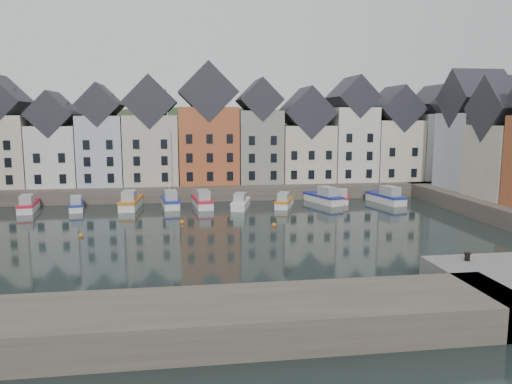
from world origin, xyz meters
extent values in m
plane|color=black|center=(0.00, 0.00, 0.00)|extent=(260.00, 260.00, 0.00)
cube|color=#494238|center=(0.00, 30.00, 1.00)|extent=(90.00, 16.00, 2.00)
cube|color=#494238|center=(-10.00, -22.00, 1.00)|extent=(50.00, 6.00, 2.00)
ellipsoid|color=#1F3219|center=(0.00, 56.00, -18.00)|extent=(153.60, 70.40, 64.00)
sphere|color=black|center=(-13.94, 50.93, 8.70)|extent=(5.77, 5.77, 5.77)
sphere|color=black|center=(24.86, 60.75, 8.12)|extent=(5.27, 5.27, 5.27)
sphere|color=black|center=(31.82, 54.20, 7.88)|extent=(5.07, 5.07, 5.07)
sphere|color=black|center=(14.28, 55.19, 7.82)|extent=(5.01, 5.01, 5.01)
sphere|color=black|center=(-37.67, 56.61, 6.57)|extent=(3.94, 3.94, 3.94)
sphere|color=black|center=(28.33, 60.25, 8.05)|extent=(5.21, 5.21, 5.21)
sphere|color=black|center=(1.99, 58.64, 8.32)|extent=(5.45, 5.45, 5.45)
sphere|color=black|center=(37.80, 48.31, 7.21)|extent=(4.49, 4.49, 4.49)
cube|color=beige|center=(-29.17, 28.00, 7.04)|extent=(7.67, 8.00, 10.07)
cube|color=silver|center=(-21.90, 28.00, 6.30)|extent=(6.56, 8.00, 8.61)
cube|color=black|center=(-21.90, 28.00, 12.23)|extent=(6.56, 8.16, 6.56)
cube|color=#B4BDC8|center=(-15.37, 28.00, 7.01)|extent=(6.20, 8.00, 10.02)
cube|color=black|center=(-15.37, 28.00, 13.55)|extent=(6.20, 8.16, 6.20)
cube|color=#BEB5A1|center=(-8.27, 28.00, 7.04)|extent=(7.70, 8.00, 10.08)
cube|color=black|center=(-8.27, 28.00, 13.98)|extent=(7.70, 8.16, 7.70)
cube|color=#AA5530|center=(0.07, 28.00, 7.64)|extent=(8.69, 8.00, 11.28)
cube|color=black|center=(0.07, 28.00, 15.43)|extent=(8.69, 8.16, 8.69)
cube|color=gray|center=(7.78, 28.00, 7.39)|extent=(6.43, 8.00, 10.78)
cube|color=black|center=(7.78, 28.00, 14.37)|extent=(6.43, 8.16, 6.43)
cube|color=beige|center=(15.08, 28.00, 6.28)|extent=(7.88, 8.00, 8.56)
cube|color=black|center=(15.08, 28.00, 12.51)|extent=(7.88, 8.16, 7.88)
cube|color=silver|center=(22.42, 28.00, 7.64)|extent=(6.50, 8.00, 11.27)
cube|color=black|center=(22.42, 28.00, 14.88)|extent=(6.50, 8.16, 6.50)
cube|color=beige|center=(29.43, 28.00, 6.66)|extent=(7.23, 8.00, 9.32)
cube|color=black|center=(29.43, 28.00, 13.11)|extent=(7.23, 8.16, 7.23)
cube|color=silver|center=(36.28, 28.00, 7.16)|extent=(6.18, 8.00, 10.32)
cube|color=black|center=(36.28, 28.00, 13.85)|extent=(6.18, 8.16, 6.18)
cube|color=#B4BDC8|center=(36.00, 16.26, 7.19)|extent=(7.47, 8.00, 10.38)
cube|color=black|center=(36.00, 16.26, 14.36)|extent=(7.62, 8.00, 8.00)
cube|color=#BEB5A1|center=(36.00, 8.26, 6.44)|extent=(8.14, 8.00, 8.89)
sphere|color=#CB6B17|center=(-4.00, 8.00, 0.15)|extent=(0.50, 0.50, 0.50)
sphere|color=#CB6B17|center=(6.00, 5.00, 0.15)|extent=(0.50, 0.50, 0.50)
sphere|color=#CB6B17|center=(-14.00, 3.00, 0.15)|extent=(0.50, 0.50, 0.50)
cube|color=silver|center=(-23.41, 18.61, 0.36)|extent=(2.54, 6.30, 1.12)
cube|color=red|center=(-23.41, 18.61, 0.97)|extent=(2.66, 6.44, 0.26)
cube|color=#979C9F|center=(-23.30, 17.70, 1.58)|extent=(1.71, 2.60, 1.23)
cube|color=silver|center=(-17.48, 18.41, 0.31)|extent=(2.45, 5.59, 0.99)
cube|color=navy|center=(-17.48, 18.41, 0.85)|extent=(2.55, 5.71, 0.22)
cube|color=#979C9F|center=(-17.35, 17.61, 1.39)|extent=(1.58, 2.33, 1.08)
cube|color=silver|center=(-10.63, 18.65, 0.40)|extent=(2.58, 6.99, 1.26)
cube|color=#CB6B17|center=(-10.63, 18.65, 1.08)|extent=(2.70, 7.13, 0.29)
cube|color=#979C9F|center=(-10.71, 17.63, 1.77)|extent=(1.81, 2.85, 1.37)
cube|color=silver|center=(-5.54, 18.97, 0.38)|extent=(2.62, 6.67, 1.19)
cube|color=navy|center=(-5.54, 18.97, 1.03)|extent=(2.74, 6.81, 0.27)
cube|color=#979C9F|center=(-5.44, 18.00, 1.68)|extent=(1.78, 2.75, 1.30)
cylinder|color=silver|center=(-5.61, 19.62, 6.50)|extent=(0.15, 0.15, 11.92)
cube|color=silver|center=(-1.31, 18.39, 0.38)|extent=(2.69, 6.75, 1.21)
cube|color=red|center=(-1.31, 18.39, 1.04)|extent=(2.81, 6.89, 0.27)
cube|color=#979C9F|center=(-1.20, 17.41, 1.70)|extent=(1.82, 2.78, 1.31)
cube|color=silver|center=(3.69, 16.65, 0.34)|extent=(3.22, 6.14, 1.08)
cube|color=silver|center=(3.69, 16.65, 0.93)|extent=(3.34, 6.28, 0.25)
cube|color=#979C9F|center=(3.46, 15.80, 1.52)|extent=(1.93, 2.63, 1.18)
cube|color=silver|center=(9.60, 16.89, 0.33)|extent=(3.59, 5.92, 1.04)
cube|color=#CB6B17|center=(9.60, 16.89, 0.90)|extent=(3.72, 6.06, 0.24)
cube|color=#979C9F|center=(9.30, 16.09, 1.47)|extent=(2.04, 2.60, 1.14)
cube|color=silver|center=(15.46, 18.87, 0.39)|extent=(4.14, 6.99, 1.23)
cube|color=navy|center=(15.46, 18.87, 1.06)|extent=(4.29, 7.15, 0.28)
cube|color=#979C9F|center=(15.80, 17.92, 1.73)|extent=(2.37, 3.05, 1.34)
cube|color=silver|center=(18.43, 19.17, 0.32)|extent=(3.33, 5.67, 1.00)
cube|color=red|center=(18.43, 19.17, 0.86)|extent=(3.45, 5.81, 0.23)
cube|color=#979C9F|center=(18.16, 18.40, 1.41)|extent=(1.91, 2.47, 1.09)
cube|color=silver|center=(24.14, 17.66, 0.40)|extent=(3.48, 7.15, 1.26)
cube|color=navy|center=(24.14, 17.66, 1.09)|extent=(3.62, 7.31, 0.29)
cube|color=#979C9F|center=(24.36, 16.65, 1.78)|extent=(2.15, 3.03, 1.37)
cylinder|color=black|center=(15.69, -16.57, 2.25)|extent=(0.36, 0.36, 0.50)
cylinder|color=black|center=(15.69, -16.57, 2.52)|extent=(0.48, 0.48, 0.08)
camera|label=1|loc=(-3.70, -47.63, 11.90)|focal=35.00mm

